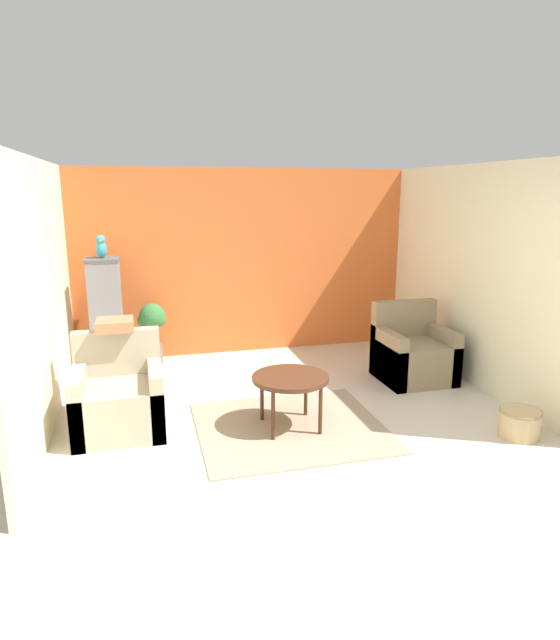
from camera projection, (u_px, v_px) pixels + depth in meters
ground_plane at (342, 486)px, 3.96m from camera, size 20.00×20.00×0.00m
wall_back_accent at (245, 262)px, 7.10m from camera, size 4.53×0.06×2.43m
wall_left at (41, 296)px, 4.82m from camera, size 0.06×3.60×2.43m
wall_right at (474, 276)px, 5.93m from camera, size 0.06×3.60×2.43m
area_rug at (290, 427)px, 4.95m from camera, size 1.69×1.54×0.01m
coffee_table at (290, 381)px, 4.84m from camera, size 0.70×0.70×0.50m
armchair_left at (119, 400)px, 4.82m from camera, size 0.78×0.74×0.88m
armchair_right at (413, 355)px, 6.16m from camera, size 0.78×0.74×0.88m
birdcage at (107, 318)px, 6.33m from camera, size 0.47×0.47×1.38m
parrot at (101, 247)px, 6.14m from camera, size 0.12×0.22×0.27m
potted_plant at (152, 324)px, 6.68m from camera, size 0.35×0.32×0.78m
wicker_basket at (519, 422)px, 4.73m from camera, size 0.36×0.36×0.25m
throw_pillow at (115, 325)px, 4.92m from camera, size 0.33×0.33×0.10m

